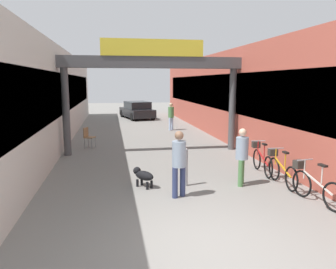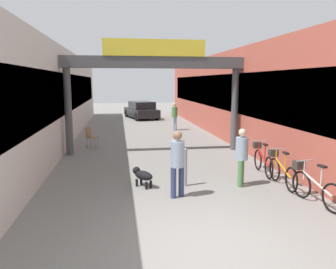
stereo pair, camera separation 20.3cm
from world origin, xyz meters
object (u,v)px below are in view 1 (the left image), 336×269
Objects in this scene: pedestrian_with_dog at (179,160)px; bicycle_red_third at (261,159)px; bicycle_orange_second at (281,169)px; pedestrian_companion at (242,153)px; bicycle_silver_nearest at (314,184)px; dog_on_leash at (143,175)px; pedestrian_carrying_crate at (171,115)px; cafe_chair_wood_nearer at (88,136)px; bollard_post_metal at (186,167)px; parked_car_black at (137,110)px.

pedestrian_with_dog is 0.98× the size of bicycle_red_third.
bicycle_orange_second is (3.00, 0.53, -0.51)m from pedestrian_with_dog.
bicycle_orange_second is (1.12, -0.10, -0.47)m from pedestrian_companion.
bicycle_red_third is (-0.00, 1.20, 0.00)m from bicycle_orange_second.
pedestrian_companion reaches higher than bicycle_red_third.
pedestrian_with_dog is 0.99× the size of bicycle_silver_nearest.
bicycle_silver_nearest is at bearing -25.25° from dog_on_leash.
bicycle_red_third is at bearing 11.73° from dog_on_leash.
pedestrian_carrying_crate is 6.43m from cafe_chair_wood_nearer.
cafe_chair_wood_nearer is (-5.63, 4.93, 0.10)m from bicycle_red_third.
bollard_post_metal is at bearing -98.10° from pedestrian_carrying_crate.
bicycle_orange_second is 2.65m from bollard_post_metal.
pedestrian_companion is 0.37× the size of parked_car_black.
parked_car_black reaches higher than bollard_post_metal.
pedestrian_companion is at bearing -135.29° from bicycle_red_third.
parked_car_black is at bearing 95.08° from pedestrian_companion.
pedestrian_companion is 17.30m from parked_car_black.
bicycle_orange_second reaches higher than cafe_chair_wood_nearer.
parked_car_black is at bearing 75.06° from cafe_chair_wood_nearer.
bollard_post_metal reaches higher than dog_on_leash.
cafe_chair_wood_nearer is (-3.00, 5.82, 0.00)m from bollard_post_metal.
cafe_chair_wood_nearer is at bearing 126.83° from pedestrian_companion.
bicycle_silver_nearest is 0.99× the size of bicycle_orange_second.
bicycle_red_third is (3.80, 0.79, 0.11)m from dog_on_leash.
dog_on_leash is at bearing 173.43° from pedestrian_companion.
pedestrian_with_dog is at bearing -161.63° from pedestrian_companion.
cafe_chair_wood_nearer is at bearing -134.29° from pedestrian_carrying_crate.
pedestrian_with_dog reaches higher than pedestrian_carrying_crate.
bicycle_silver_nearest is 1.00× the size of bicycle_red_third.
pedestrian_companion is 1.21m from bicycle_orange_second.
bollard_post_metal is (1.18, -0.10, 0.21)m from dog_on_leash.
pedestrian_companion is 7.55m from cafe_chair_wood_nearer.
bollard_post_metal is (0.37, 0.84, -0.41)m from pedestrian_with_dog.
parked_car_black is at bearing 98.68° from bicycle_orange_second.
parked_car_black is (-1.53, 17.23, -0.26)m from pedestrian_companion.
bicycle_silver_nearest is 3.21m from bollard_post_metal.
dog_on_leash is 0.41× the size of bicycle_silver_nearest.
dog_on_leash is at bearing 173.83° from bicycle_orange_second.
pedestrian_companion is 1.63m from bicycle_red_third.
parked_car_black reaches higher than bicycle_orange_second.
pedestrian_carrying_crate reaches higher than dog_on_leash.
pedestrian_companion is 1.98m from bicycle_silver_nearest.
bicycle_silver_nearest is (1.22, -12.15, -0.48)m from pedestrian_carrying_crate.
cafe_chair_wood_nearer is (-5.71, 7.55, 0.10)m from bicycle_silver_nearest.
bicycle_silver_nearest is 18.95m from parked_car_black.
pedestrian_with_dog is 1.99m from pedestrian_companion.
pedestrian_with_dog is 1.57× the size of bollard_post_metal.
bicycle_orange_second is at bearing -5.22° from pedestrian_companion.
parked_car_black is (1.16, 16.92, 0.32)m from dog_on_leash.
dog_on_leash is at bearing -72.31° from cafe_chair_wood_nearer.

